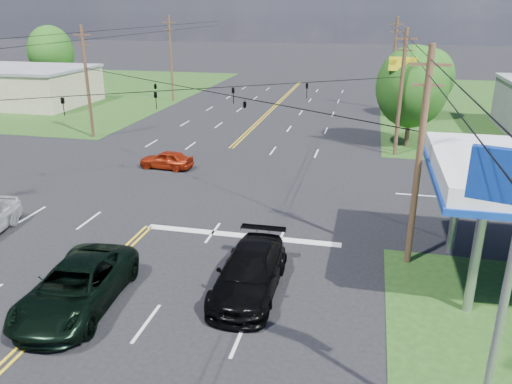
% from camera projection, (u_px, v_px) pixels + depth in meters
% --- Properties ---
extents(ground, '(280.00, 280.00, 0.00)m').
position_uv_depth(ground, '(199.00, 179.00, 33.48)').
color(ground, black).
rests_on(ground, ground).
extents(grass_nw, '(46.00, 48.00, 0.03)m').
position_uv_depth(grass_nw, '(37.00, 90.00, 70.07)').
color(grass_nw, '#1D3F14').
rests_on(grass_nw, ground).
extents(stop_bar, '(10.00, 0.50, 0.02)m').
position_uv_depth(stop_bar, '(241.00, 236.00, 25.12)').
color(stop_bar, silver).
rests_on(stop_bar, ground).
extents(retail_nw, '(16.00, 11.00, 4.00)m').
position_uv_depth(retail_nw, '(19.00, 87.00, 59.19)').
color(retail_nw, tan).
rests_on(retail_nw, ground).
extents(pole_se, '(1.60, 0.28, 9.50)m').
position_uv_depth(pole_se, '(419.00, 157.00, 20.83)').
color(pole_se, '#4A301F').
rests_on(pole_se, ground).
extents(pole_nw, '(1.60, 0.28, 9.50)m').
position_uv_depth(pole_nw, '(87.00, 81.00, 42.73)').
color(pole_nw, '#4A301F').
rests_on(pole_nw, ground).
extents(pole_ne, '(1.60, 0.28, 9.50)m').
position_uv_depth(pole_ne, '(401.00, 92.00, 37.29)').
color(pole_ne, '#4A301F').
rests_on(pole_ne, ground).
extents(pole_left_far, '(1.60, 0.28, 10.00)m').
position_uv_depth(pole_left_far, '(171.00, 58.00, 60.02)').
color(pole_left_far, '#4A301F').
rests_on(pole_left_far, ground).
extents(pole_right_far, '(1.60, 0.28, 10.00)m').
position_uv_depth(pole_right_far, '(394.00, 63.00, 54.58)').
color(pole_right_far, '#4A301F').
rests_on(pole_right_far, ground).
extents(span_wire_signals, '(26.00, 18.00, 1.13)m').
position_uv_depth(span_wire_signals, '(195.00, 89.00, 31.41)').
color(span_wire_signals, black).
rests_on(span_wire_signals, ground).
extents(power_lines, '(26.04, 100.00, 0.64)m').
position_uv_depth(power_lines, '(182.00, 48.00, 28.68)').
color(power_lines, black).
rests_on(power_lines, ground).
extents(tree_right_a, '(5.70, 5.70, 8.18)m').
position_uv_depth(tree_right_a, '(412.00, 87.00, 39.84)').
color(tree_right_a, '#4A301F').
rests_on(tree_right_a, ground).
extents(tree_right_b, '(4.94, 4.94, 7.09)m').
position_uv_depth(tree_right_b, '(429.00, 77.00, 50.52)').
color(tree_right_b, '#4A301F').
rests_on(tree_right_b, ground).
extents(tree_far_l, '(6.08, 6.08, 8.72)m').
position_uv_depth(tree_far_l, '(51.00, 52.00, 67.65)').
color(tree_far_l, '#4A301F').
rests_on(tree_far_l, ground).
extents(pickup_dkgreen, '(3.39, 6.49, 1.74)m').
position_uv_depth(pickup_dkgreen, '(76.00, 287.00, 18.87)').
color(pickup_dkgreen, black).
rests_on(pickup_dkgreen, ground).
extents(suv_black, '(2.45, 5.91, 1.71)m').
position_uv_depth(suv_black, '(250.00, 272.00, 19.93)').
color(suv_black, black).
rests_on(suv_black, ground).
extents(sedan_red, '(3.89, 1.76, 1.30)m').
position_uv_depth(sedan_red, '(166.00, 160.00, 35.51)').
color(sedan_red, '#9A220B').
rests_on(sedan_red, ground).
extents(polesign_ne, '(2.05, 0.33, 7.43)m').
position_uv_depth(polesign_ne, '(401.00, 79.00, 37.93)').
color(polesign_ne, '#A5A5AA').
rests_on(polesign_ne, ground).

